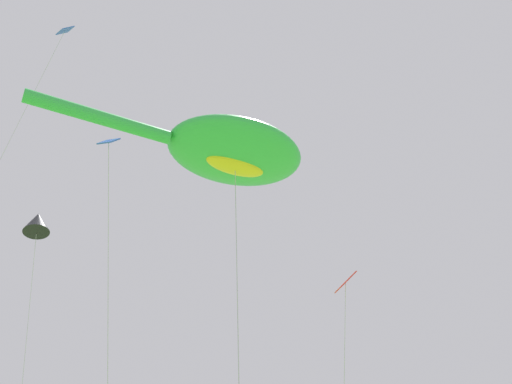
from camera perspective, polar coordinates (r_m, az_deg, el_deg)
big_show_kite at (r=20.80m, az=-2.62°, el=4.15°), size 10.18×6.50×14.53m
small_kite_diamond_red at (r=29.34m, az=-20.87°, el=11.98°), size 2.61×4.41×23.70m
small_kite_box_yellow at (r=16.92m, az=-15.03°, el=0.76°), size 3.39×1.57×12.04m
small_kite_streamer_purple at (r=25.90m, az=-21.71°, el=-3.00°), size 2.16×1.47×13.69m
small_kite_delta_white at (r=20.12m, az=9.24°, el=-10.25°), size 2.05×2.38×9.56m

